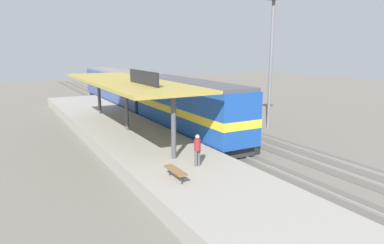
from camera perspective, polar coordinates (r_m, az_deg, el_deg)
ground_plane at (r=30.01m, az=1.60°, el=-1.60°), size 120.00×120.00×0.00m
track_near at (r=29.06m, az=-1.80°, el=-1.99°), size 3.20×110.00×0.16m
track_far at (r=31.38m, az=5.68°, el=-1.00°), size 3.20×110.00×0.16m
platform at (r=27.22m, az=-10.44°, el=-2.23°), size 6.00×44.00×0.90m
station_canopy at (r=26.45m, az=-10.70°, el=6.34°), size 5.20×18.00×4.70m
platform_bench at (r=16.67m, az=-2.72°, el=-7.94°), size 0.44×1.70×0.50m
locomotive at (r=27.59m, az=-0.74°, el=2.32°), size 2.93×14.43×4.44m
passenger_carriage_single at (r=44.13m, az=-11.99°, el=5.53°), size 2.90×20.00×4.24m
freight_car at (r=35.21m, az=1.06°, el=3.67°), size 2.80×12.00×3.54m
light_mast at (r=31.19m, az=12.98°, el=14.17°), size 1.10×1.10×11.70m
person_waiting at (r=18.37m, az=0.90°, el=-4.36°), size 0.34×0.34×1.71m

